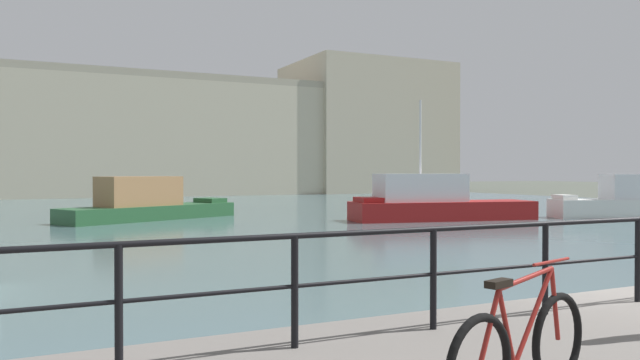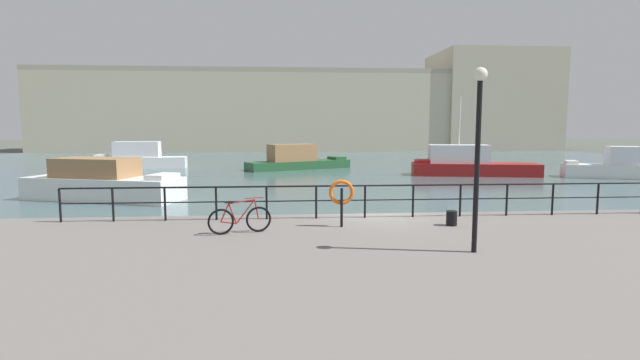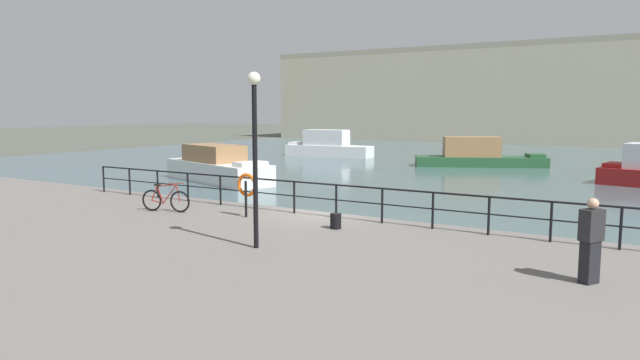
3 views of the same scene
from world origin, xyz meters
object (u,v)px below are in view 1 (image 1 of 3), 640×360
at_px(moored_blue_motorboat, 616,202).
at_px(moored_small_launch, 147,204).
at_px(parked_bicycle, 522,348).
at_px(moored_green_narrowboat, 434,202).
at_px(harbor_building, 180,136).

bearing_deg(moored_blue_motorboat, moored_small_launch, -2.07).
bearing_deg(parked_bicycle, moored_blue_motorboat, 21.70).
height_order(moored_green_narrowboat, parked_bicycle, moored_green_narrowboat).
distance_m(moored_small_launch, moored_green_narrowboat, 14.34).
relative_size(moored_green_narrowboat, parked_bicycle, 5.56).
xyz_separation_m(harbor_building, moored_blue_motorboat, (12.95, -43.83, -5.47)).
relative_size(harbor_building, moored_small_launch, 8.46).
bearing_deg(parked_bicycle, harbor_building, 63.35).
relative_size(moored_small_launch, parked_bicycle, 5.45).
distance_m(harbor_building, moored_blue_motorboat, 46.03).
bearing_deg(moored_blue_motorboat, moored_green_narrowboat, 4.61).
bearing_deg(moored_blue_motorboat, parked_bicycle, 57.22).
xyz_separation_m(moored_small_launch, moored_green_narrowboat, (12.83, -6.40, 0.07)).
bearing_deg(moored_small_launch, parked_bicycle, -120.10).
height_order(harbor_building, moored_green_narrowboat, harbor_building).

